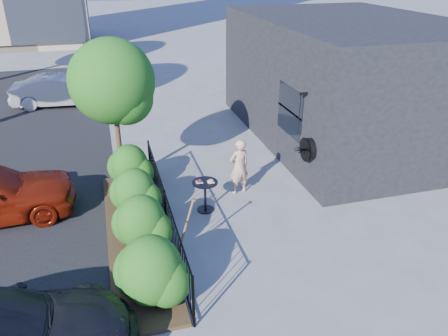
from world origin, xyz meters
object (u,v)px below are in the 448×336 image
object	(u,v)px
car_silver	(61,90)
cafe_table	(205,191)
woman	(239,167)
shovel	(185,231)
patio_tree	(115,87)

from	to	relation	value
car_silver	cafe_table	bearing A→B (deg)	-153.52
woman	shovel	size ratio (longest dim) A/B	1.11
patio_tree	car_silver	xyz separation A→B (m)	(-2.04, 7.94, -2.11)
patio_tree	cafe_table	world-z (taller)	patio_tree
cafe_table	shovel	bearing A→B (deg)	-116.71
cafe_table	woman	xyz separation A→B (m)	(1.08, 0.65, 0.21)
woman	car_silver	distance (m)	10.58
car_silver	woman	bearing A→B (deg)	-146.78
car_silver	patio_tree	bearing A→B (deg)	-160.24
patio_tree	woman	distance (m)	3.80
patio_tree	shovel	world-z (taller)	patio_tree
cafe_table	car_silver	size ratio (longest dim) A/B	0.22
shovel	car_silver	distance (m)	12.07
patio_tree	shovel	size ratio (longest dim) A/B	2.84
woman	shovel	world-z (taller)	woman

